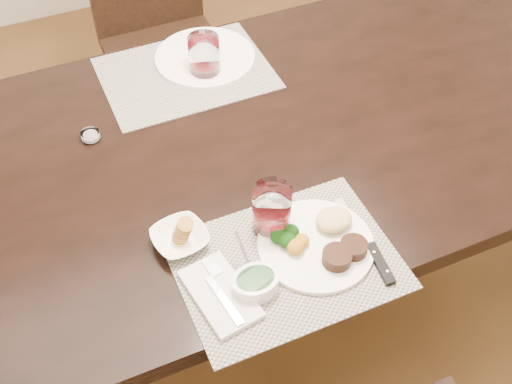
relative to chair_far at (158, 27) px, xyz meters
name	(u,v)px	position (x,y,z in m)	size (l,w,h in m)	color
ground_plane	(259,297)	(0.00, -0.93, -0.50)	(4.50, 4.50, 0.00)	#412714
dining_table	(260,159)	(0.00, -0.93, 0.16)	(2.00, 1.00, 0.75)	black
chair_far	(158,27)	(0.00, 0.00, 0.00)	(0.42, 0.42, 0.90)	black
placemat_near	(286,263)	(-0.11, -1.31, 0.25)	(0.46, 0.34, 0.00)	gray
placemat_far	(186,73)	(-0.09, -0.62, 0.25)	(0.46, 0.34, 0.00)	gray
dinner_plate	(322,242)	(-0.02, -1.31, 0.26)	(0.25, 0.25, 0.05)	white
napkin_fork	(220,294)	(-0.27, -1.34, 0.26)	(0.13, 0.20, 0.02)	silver
steak_knife	(373,253)	(0.07, -1.37, 0.26)	(0.04, 0.25, 0.01)	silver
cracker_bowl	(180,238)	(-0.30, -1.17, 0.27)	(0.13, 0.13, 0.05)	white
sauce_ramekin	(255,283)	(-0.19, -1.35, 0.27)	(0.10, 0.15, 0.08)	white
wine_glass_near	(272,211)	(-0.10, -1.21, 0.30)	(0.08, 0.08, 0.12)	white
far_plate	(205,57)	(-0.02, -0.58, 0.26)	(0.29, 0.29, 0.01)	white
wine_glass_far	(204,58)	(-0.04, -0.64, 0.30)	(0.08, 0.08, 0.12)	white
salt_cellar	(91,136)	(-0.39, -0.77, 0.26)	(0.05, 0.05, 0.02)	white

